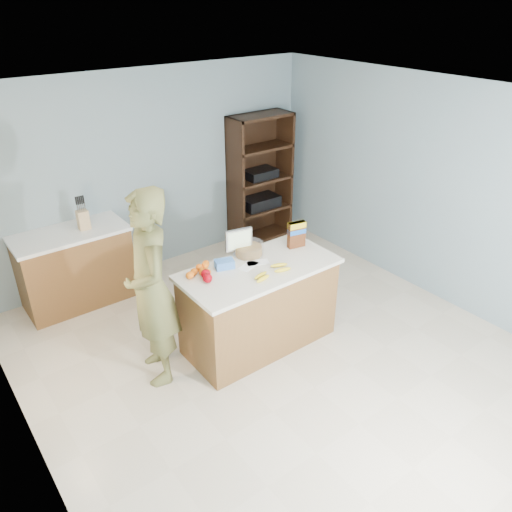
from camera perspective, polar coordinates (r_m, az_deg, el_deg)
floor at (r=5.13m, az=2.41°, el=-11.40°), size 4.50×5.00×0.02m
walls at (r=4.27m, az=2.85°, el=5.95°), size 4.52×5.02×2.51m
counter_peninsula at (r=5.06m, az=0.34°, el=-6.05°), size 1.56×0.76×0.90m
back_cabinet at (r=6.08m, az=-19.94°, el=-1.21°), size 1.24×0.62×0.90m
shelving_unit at (r=7.17m, az=0.24°, el=8.63°), size 0.90×0.40×1.80m
person at (r=4.49m, az=-11.90°, el=-3.75°), size 0.60×0.77×1.87m
knife_block at (r=5.85m, az=-19.15°, el=3.99°), size 0.12×0.10×0.31m
envelopes at (r=4.86m, az=-0.32°, el=-0.93°), size 0.35×0.18×0.00m
bananas at (r=4.69m, az=1.78°, el=-1.85°), size 0.46×0.19×0.04m
apples at (r=4.59m, az=-5.67°, el=-2.30°), size 0.12×0.16×0.09m
oranges at (r=4.71m, az=-6.40°, el=-1.66°), size 0.31×0.22×0.07m
blue_carton at (r=4.79m, az=-3.63°, el=-0.92°), size 0.21×0.17×0.08m
salad_bowl at (r=5.01m, az=-0.85°, el=0.74°), size 0.30×0.30×0.13m
tv at (r=4.96m, az=-1.98°, el=1.78°), size 0.28×0.12×0.28m
cereal_box at (r=5.13m, az=4.66°, el=2.68°), size 0.20×0.10×0.28m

